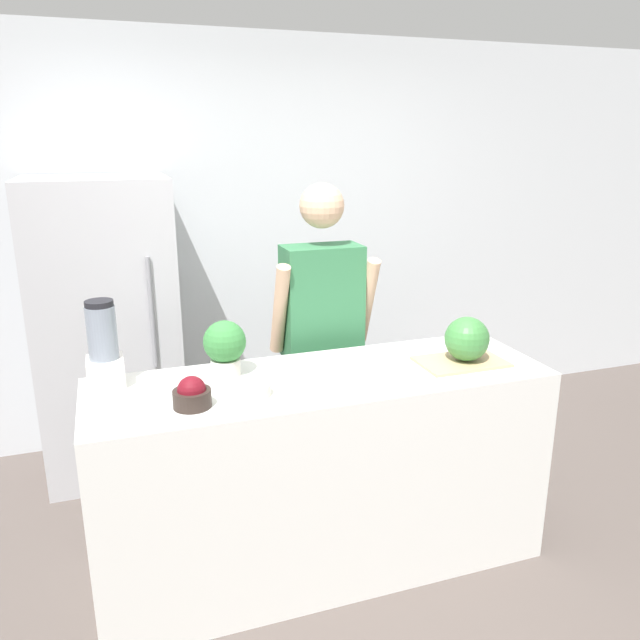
% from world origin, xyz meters
% --- Properties ---
extents(ground_plane, '(14.00, 14.00, 0.00)m').
position_xyz_m(ground_plane, '(0.00, 0.00, 0.00)').
color(ground_plane, '#564C47').
extents(wall_back, '(8.00, 0.06, 2.60)m').
position_xyz_m(wall_back, '(0.00, 1.98, 1.30)').
color(wall_back, silver).
rests_on(wall_back, ground_plane).
extents(counter_island, '(2.03, 0.65, 0.95)m').
position_xyz_m(counter_island, '(0.00, 0.32, 0.48)').
color(counter_island, white).
rests_on(counter_island, ground_plane).
extents(refrigerator, '(0.79, 0.68, 1.76)m').
position_xyz_m(refrigerator, '(-0.89, 1.60, 0.88)').
color(refrigerator, '#B7B7BC').
rests_on(refrigerator, ground_plane).
extents(person, '(0.55, 0.27, 1.75)m').
position_xyz_m(person, '(0.19, 0.88, 0.91)').
color(person, gray).
rests_on(person, ground_plane).
extents(cutting_board, '(0.40, 0.26, 0.01)m').
position_xyz_m(cutting_board, '(0.67, 0.27, 0.96)').
color(cutting_board, tan).
rests_on(cutting_board, counter_island).
extents(watermelon, '(0.21, 0.21, 0.21)m').
position_xyz_m(watermelon, '(0.69, 0.27, 1.07)').
color(watermelon, '#3D7F3D').
rests_on(watermelon, cutting_board).
extents(bowl_cherries, '(0.15, 0.15, 0.13)m').
position_xyz_m(bowl_cherries, '(-0.59, 0.19, 1.01)').
color(bowl_cherries, '#2D231E').
rests_on(bowl_cherries, counter_island).
extents(bowl_cream, '(0.17, 0.17, 0.09)m').
position_xyz_m(bowl_cream, '(-0.35, 0.22, 0.98)').
color(bowl_cream, beige).
rests_on(bowl_cream, counter_island).
extents(blender, '(0.15, 0.15, 0.37)m').
position_xyz_m(blender, '(-0.90, 0.53, 1.12)').
color(blender, silver).
rests_on(blender, counter_island).
extents(potted_plant, '(0.19, 0.19, 0.25)m').
position_xyz_m(potted_plant, '(-0.40, 0.48, 1.09)').
color(potted_plant, beige).
rests_on(potted_plant, counter_island).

